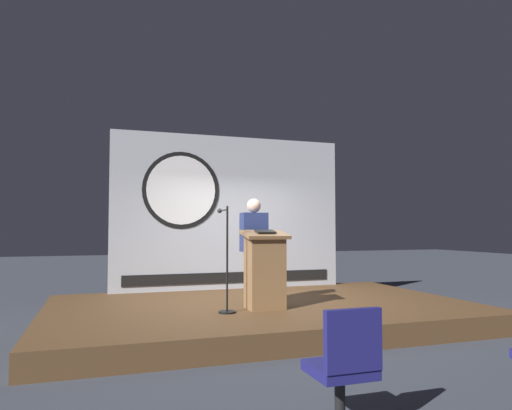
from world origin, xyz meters
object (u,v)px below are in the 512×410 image
Objects in this scene: microphone_stand at (226,274)px; audience_chair_right at (345,361)px; podium at (265,270)px; speaker_person at (254,250)px.

microphone_stand is 1.65× the size of audience_chair_right.
podium is 0.55m from speaker_person.
audience_chair_right is at bearing -89.52° from microphone_stand.
speaker_person is 0.88m from microphone_stand.
audience_chair_right is (-0.57, -3.83, -0.63)m from speaker_person.
microphone_stand is 3.27m from audience_chair_right.
speaker_person is (-0.01, 0.48, 0.27)m from podium.
audience_chair_right is at bearing -99.83° from podium.
podium is at bearing 80.17° from audience_chair_right.
podium is 1.29× the size of audience_chair_right.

